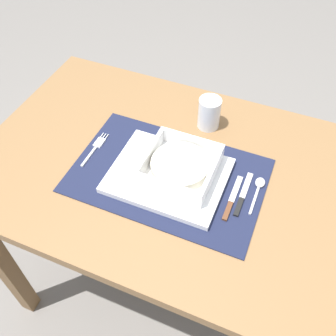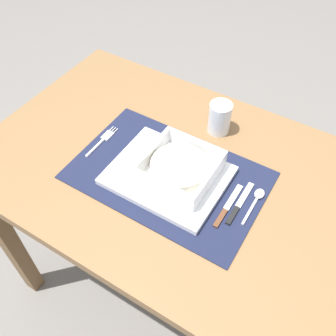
% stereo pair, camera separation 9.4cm
% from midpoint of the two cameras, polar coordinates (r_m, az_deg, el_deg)
% --- Properties ---
extents(ground_plane, '(6.00, 6.00, 0.00)m').
position_cam_midpoint_polar(ground_plane, '(1.60, 1.90, -16.81)').
color(ground_plane, slate).
extents(dining_table, '(1.01, 0.68, 0.72)m').
position_cam_midpoint_polar(dining_table, '(1.07, 2.73, -3.45)').
color(dining_table, brown).
rests_on(dining_table, ground).
extents(placemat, '(0.48, 0.31, 0.00)m').
position_cam_midpoint_polar(placemat, '(0.97, 2.79, -1.26)').
color(placemat, '#191E38').
rests_on(placemat, dining_table).
extents(serving_plate, '(0.29, 0.22, 0.02)m').
position_cam_midpoint_polar(serving_plate, '(0.95, 2.80, -1.28)').
color(serving_plate, white).
rests_on(serving_plate, placemat).
extents(porridge_bowl, '(0.17, 0.17, 0.05)m').
position_cam_midpoint_polar(porridge_bowl, '(0.93, 4.65, -0.20)').
color(porridge_bowl, white).
rests_on(porridge_bowl, serving_plate).
extents(fork, '(0.02, 0.13, 0.00)m').
position_cam_midpoint_polar(fork, '(1.05, -7.14, 4.17)').
color(fork, silver).
rests_on(fork, placemat).
extents(spoon, '(0.02, 0.12, 0.01)m').
position_cam_midpoint_polar(spoon, '(0.95, 16.11, -4.45)').
color(spoon, silver).
rests_on(spoon, placemat).
extents(butter_knife, '(0.01, 0.14, 0.01)m').
position_cam_midpoint_polar(butter_knife, '(0.93, 13.45, -5.71)').
color(butter_knife, black).
rests_on(butter_knife, placemat).
extents(bread_knife, '(0.01, 0.14, 0.01)m').
position_cam_midpoint_polar(bread_knife, '(0.92, 11.75, -6.11)').
color(bread_knife, '#59331E').
rests_on(bread_knife, placemat).
extents(drinking_glass, '(0.06, 0.06, 0.09)m').
position_cam_midpoint_polar(drinking_glass, '(1.07, 10.28, 7.08)').
color(drinking_glass, white).
rests_on(drinking_glass, dining_table).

